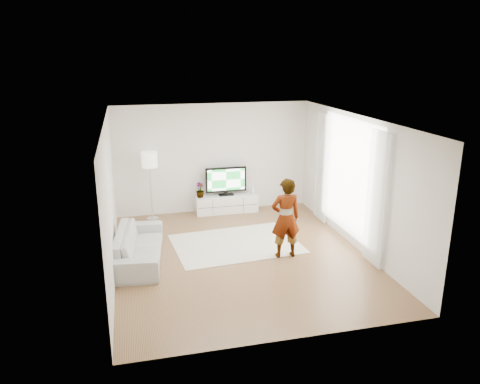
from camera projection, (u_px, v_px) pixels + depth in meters
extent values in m
plane|color=olive|center=(241.00, 256.00, 9.61)|extent=(6.00, 6.00, 0.00)
plane|color=white|center=(241.00, 120.00, 8.80)|extent=(6.00, 6.00, 0.00)
cube|color=silver|center=(110.00, 200.00, 8.64)|extent=(0.02, 6.00, 2.80)
cube|color=silver|center=(357.00, 183.00, 9.77)|extent=(0.02, 6.00, 2.80)
cube|color=silver|center=(213.00, 158.00, 12.00)|extent=(5.00, 0.02, 2.80)
cube|color=silver|center=(293.00, 251.00, 6.41)|extent=(5.00, 0.02, 2.80)
cube|color=white|center=(350.00, 177.00, 10.03)|extent=(0.01, 2.60, 2.50)
cube|color=white|center=(377.00, 199.00, 8.83)|extent=(0.04, 0.70, 2.60)
cube|color=white|center=(322.00, 168.00, 11.25)|extent=(0.04, 0.70, 2.60)
cube|color=white|center=(226.00, 204.00, 12.18)|extent=(1.61, 0.45, 0.45)
cube|color=black|center=(228.00, 206.00, 11.97)|extent=(1.56, 0.00, 0.01)
cube|color=black|center=(213.00, 208.00, 11.88)|extent=(0.01, 0.00, 0.40)
cube|color=black|center=(244.00, 205.00, 12.06)|extent=(0.01, 0.00, 0.40)
cube|color=black|center=(226.00, 195.00, 12.14)|extent=(0.38, 0.21, 0.02)
cube|color=black|center=(226.00, 193.00, 12.13)|extent=(0.08, 0.05, 0.08)
cube|color=black|center=(226.00, 180.00, 12.02)|extent=(1.07, 0.06, 0.65)
cube|color=green|center=(226.00, 180.00, 11.99)|extent=(0.97, 0.01, 0.55)
cube|color=white|center=(253.00, 190.00, 12.25)|extent=(0.06, 0.16, 0.21)
cube|color=#4CB2FF|center=(253.00, 190.00, 12.17)|extent=(0.01, 0.00, 0.12)
imported|color=#3F7238|center=(200.00, 190.00, 11.91)|extent=(0.29, 0.29, 0.39)
cube|color=silver|center=(236.00, 244.00, 10.20)|extent=(2.81, 2.13, 0.01)
imported|color=#334772|center=(286.00, 218.00, 9.34)|extent=(0.61, 0.40, 1.64)
imported|color=#A6A6A2|center=(139.00, 246.00, 9.30)|extent=(1.10, 2.27, 0.64)
cylinder|color=silver|center=(153.00, 218.00, 11.74)|extent=(0.30, 0.30, 0.02)
cylinder|color=silver|center=(151.00, 193.00, 11.54)|extent=(0.04, 0.04, 1.32)
cylinder|color=white|center=(149.00, 159.00, 11.30)|extent=(0.38, 0.38, 0.37)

